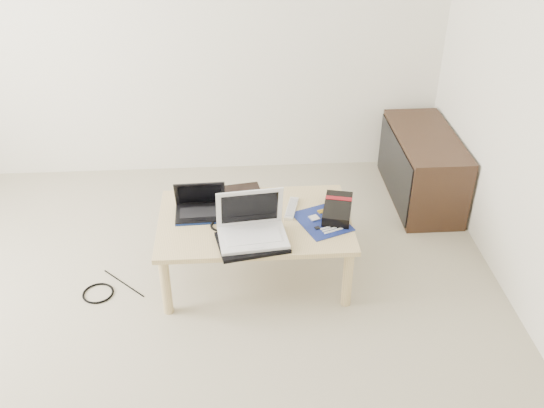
{
  "coord_description": "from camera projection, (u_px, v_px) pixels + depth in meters",
  "views": [
    {
      "loc": [
        0.47,
        -2.22,
        2.34
      ],
      "look_at": [
        0.66,
        0.65,
        0.5
      ],
      "focal_mm": 40.0,
      "sensor_mm": 36.0,
      "label": 1
    }
  ],
  "objects": [
    {
      "name": "ground",
      "position": [
        152.0,
        358.0,
        3.1
      ],
      "size": [
        4.0,
        4.0,
        0.0
      ],
      "primitive_type": "plane",
      "color": "#A9A089",
      "rests_on": "ground"
    },
    {
      "name": "room_shell",
      "position": [
        103.0,
        33.0,
        2.2
      ],
      "size": [
        4.2,
        4.2,
        2.7
      ],
      "color": "white",
      "rests_on": "ground"
    },
    {
      "name": "coffee_table",
      "position": [
        255.0,
        226.0,
        3.49
      ],
      "size": [
        1.1,
        0.7,
        0.4
      ],
      "color": "tan",
      "rests_on": "ground"
    },
    {
      "name": "gpu_box",
      "position": [
        337.0,
        209.0,
        3.49
      ],
      "size": [
        0.22,
        0.34,
        0.07
      ],
      "color": "black",
      "rests_on": "coffee_table"
    },
    {
      "name": "netbook",
      "position": [
        201.0,
        207.0,
        3.49
      ],
      "size": [
        0.3,
        0.22,
        0.2
      ],
      "color": "black",
      "rests_on": "coffee_table"
    },
    {
      "name": "remote",
      "position": [
        292.0,
        208.0,
        3.54
      ],
      "size": [
        0.11,
        0.24,
        0.02
      ],
      "color": "silver",
      "rests_on": "coffee_table"
    },
    {
      "name": "book",
      "position": [
        240.0,
        195.0,
        3.66
      ],
      "size": [
        0.3,
        0.26,
        0.03
      ],
      "color": "black",
      "rests_on": "coffee_table"
    },
    {
      "name": "white_laptop",
      "position": [
        252.0,
        227.0,
        3.26
      ],
      "size": [
        0.39,
        0.3,
        0.26
      ],
      "color": "silver",
      "rests_on": "neoprene_sleeve"
    },
    {
      "name": "floor_cable_coil",
      "position": [
        98.0,
        293.0,
        3.52
      ],
      "size": [
        0.23,
        0.23,
        0.01
      ],
      "primitive_type": "torus",
      "rotation": [
        0.0,
        0.0,
        0.37
      ],
      "color": "black",
      "rests_on": "ground"
    },
    {
      "name": "floor_cable_trail",
      "position": [
        124.0,
        283.0,
        3.59
      ],
      "size": [
        0.27,
        0.26,
        0.01
      ],
      "primitive_type": "cylinder",
      "rotation": [
        1.57,
        0.0,
        0.8
      ],
      "color": "black",
      "rests_on": "ground"
    },
    {
      "name": "cable_coil",
      "position": [
        220.0,
        226.0,
        3.39
      ],
      "size": [
        0.14,
        0.14,
        0.01
      ],
      "primitive_type": "torus",
      "rotation": [
        0.0,
        0.0,
        -0.27
      ],
      "color": "black",
      "rests_on": "coffee_table"
    },
    {
      "name": "motherboard",
      "position": [
        323.0,
        221.0,
        3.43
      ],
      "size": [
        0.35,
        0.38,
        0.01
      ],
      "color": "navy",
      "rests_on": "coffee_table"
    },
    {
      "name": "tablet",
      "position": [
        258.0,
        214.0,
        3.49
      ],
      "size": [
        0.26,
        0.21,
        0.01
      ],
      "color": "black",
      "rests_on": "coffee_table"
    },
    {
      "name": "neoprene_sleeve",
      "position": [
        252.0,
        242.0,
        3.25
      ],
      "size": [
        0.41,
        0.33,
        0.02
      ],
      "primitive_type": "cube",
      "rotation": [
        0.0,
        0.0,
        0.19
      ],
      "color": "black",
      "rests_on": "coffee_table"
    },
    {
      "name": "media_cabinet",
      "position": [
        421.0,
        167.0,
        4.28
      ],
      "size": [
        0.41,
        0.9,
        0.5
      ],
      "color": "#3B2718",
      "rests_on": "ground"
    }
  ]
}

